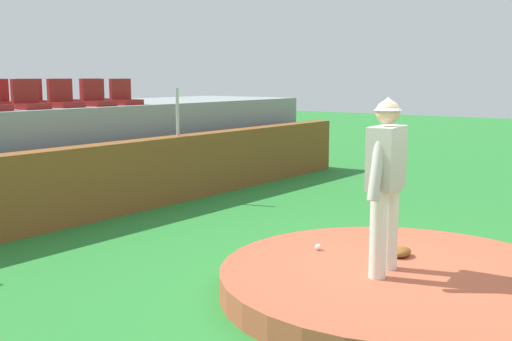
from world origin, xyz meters
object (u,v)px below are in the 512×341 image
fielding_glove (401,252)px  pitcher (386,173)px  stadium_chair_11 (33,98)px  stadium_chair_4 (64,99)px  stadium_chair_12 (65,97)px  stadium_chair_13 (94,96)px  baseball (318,247)px  stadium_chair_6 (124,97)px  stadium_chair_3 (29,100)px  stadium_chair_5 (96,98)px

fielding_glove → pitcher: bearing=7.2°
stadium_chair_11 → fielding_glove: bearing=88.3°
stadium_chair_4 → stadium_chair_11: 0.88m
pitcher → stadium_chair_12: size_ratio=3.69×
stadium_chair_12 → stadium_chair_13: same height
baseball → stadium_chair_6: 6.14m
stadium_chair_4 → stadium_chair_11: (-0.03, 0.88, 0.00)m
fielding_glove → stadium_chair_13: stadium_chair_13 is taller
stadium_chair_11 → stadium_chair_12: same height
baseball → stadium_chair_4: 5.87m
pitcher → stadium_chair_6: bearing=64.9°
baseball → stadium_chair_4: size_ratio=0.15×
baseball → fielding_glove: fielding_glove is taller
stadium_chair_3 → stadium_chair_6: same height
stadium_chair_3 → stadium_chair_6: bearing=-179.8°
pitcher → stadium_chair_4: (0.93, 6.62, 0.59)m
stadium_chair_4 → stadium_chair_12: size_ratio=1.00×
baseball → stadium_chair_5: 5.95m
stadium_chair_4 → stadium_chair_12: 1.10m
stadium_chair_3 → stadium_chair_4: bearing=-177.3°
pitcher → stadium_chair_13: bearing=67.0°
stadium_chair_4 → stadium_chair_13: same height
stadium_chair_11 → pitcher: bearing=83.1°
baseball → fielding_glove: size_ratio=0.25×
stadium_chair_3 → stadium_chair_12: 1.65m
stadium_chair_6 → stadium_chair_13: bearing=-91.1°
pitcher → stadium_chair_3: stadium_chair_3 is taller
stadium_chair_4 → stadium_chair_6: size_ratio=1.00×
fielding_glove → stadium_chair_12: bearing=-97.8°
fielding_glove → stadium_chair_6: (1.61, 6.49, 1.61)m
pitcher → stadium_chair_12: 7.69m
stadium_chair_4 → stadium_chair_11: size_ratio=1.00×
baseball → stadium_chair_6: bearing=70.8°
stadium_chair_12 → pitcher: bearing=78.0°
stadium_chair_11 → stadium_chair_4: bearing=91.8°
pitcher → stadium_chair_3: 6.61m
baseball → stadium_chair_3: (-0.12, 5.58, 1.62)m
fielding_glove → stadium_chair_13: bearing=-103.2°
stadium_chair_12 → baseball: bearing=79.1°
baseball → stadium_chair_13: bearing=73.2°
stadium_chair_4 → stadium_chair_13: bearing=-146.7°
stadium_chair_4 → stadium_chair_12: (0.66, 0.88, 0.00)m
stadium_chair_3 → stadium_chair_6: size_ratio=1.00×
fielding_glove → stadium_chair_6: bearing=-104.7°
baseball → pitcher: bearing=-108.7°
fielding_glove → stadium_chair_5: 6.75m
stadium_chair_13 → stadium_chair_5: bearing=53.8°
fielding_glove → stadium_chair_4: stadium_chair_4 is taller
stadium_chair_3 → stadium_chair_11: same height
baseball → stadium_chair_12: 6.81m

